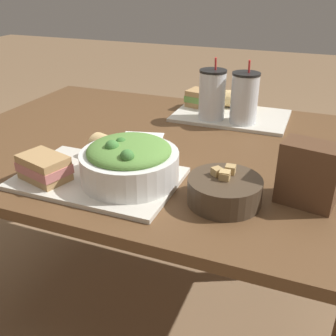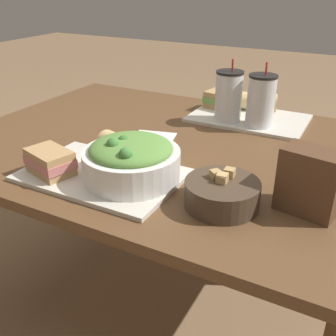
{
  "view_description": "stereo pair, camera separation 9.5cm",
  "coord_description": "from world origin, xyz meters",
  "px_view_note": "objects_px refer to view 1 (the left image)",
  "views": [
    {
      "loc": [
        0.47,
        -1.07,
        1.19
      ],
      "look_at": [
        0.16,
        -0.27,
        0.76
      ],
      "focal_mm": 42.0,
      "sensor_mm": 36.0,
      "label": 1
    },
    {
      "loc": [
        0.56,
        -1.03,
        1.19
      ],
      "look_at": [
        0.16,
        -0.27,
        0.76
      ],
      "focal_mm": 42.0,
      "sensor_mm": 36.0,
      "label": 2
    }
  ],
  "objects_px": {
    "soup_bowl": "(224,190)",
    "baguette_near": "(116,151)",
    "sandwich_near": "(44,168)",
    "baguette_far": "(240,99)",
    "drink_cup_red": "(244,100)",
    "sandwich_far": "(203,99)",
    "salad_bowl": "(129,161)",
    "chip_bag": "(309,174)",
    "drink_cup_dark": "(212,96)",
    "napkin_folded": "(142,138)"
  },
  "relations": [
    {
      "from": "soup_bowl",
      "to": "baguette_near",
      "type": "xyz_separation_m",
      "value": [
        -0.33,
        0.08,
        0.01
      ]
    },
    {
      "from": "chip_bag",
      "to": "sandwich_near",
      "type": "bearing_deg",
      "value": -156.55
    },
    {
      "from": "sandwich_near",
      "to": "baguette_far",
      "type": "height_order",
      "value": "baguette_far"
    },
    {
      "from": "baguette_far",
      "to": "baguette_near",
      "type": "bearing_deg",
      "value": 146.45
    },
    {
      "from": "sandwich_far",
      "to": "napkin_folded",
      "type": "xyz_separation_m",
      "value": [
        -0.09,
        -0.37,
        -0.04
      ]
    },
    {
      "from": "salad_bowl",
      "to": "sandwich_far",
      "type": "height_order",
      "value": "salad_bowl"
    },
    {
      "from": "chip_bag",
      "to": "soup_bowl",
      "type": "bearing_deg",
      "value": -148.15
    },
    {
      "from": "drink_cup_dark",
      "to": "drink_cup_red",
      "type": "bearing_deg",
      "value": 0.0
    },
    {
      "from": "soup_bowl",
      "to": "drink_cup_red",
      "type": "relative_size",
      "value": 0.8
    },
    {
      "from": "soup_bowl",
      "to": "chip_bag",
      "type": "xyz_separation_m",
      "value": [
        0.18,
        0.07,
        0.04
      ]
    },
    {
      "from": "drink_cup_red",
      "to": "chip_bag",
      "type": "bearing_deg",
      "value": -62.16
    },
    {
      "from": "soup_bowl",
      "to": "baguette_near",
      "type": "height_order",
      "value": "soup_bowl"
    },
    {
      "from": "drink_cup_dark",
      "to": "drink_cup_red",
      "type": "distance_m",
      "value": 0.12
    },
    {
      "from": "sandwich_near",
      "to": "drink_cup_dark",
      "type": "bearing_deg",
      "value": 82.75
    },
    {
      "from": "sandwich_near",
      "to": "sandwich_far",
      "type": "height_order",
      "value": "same"
    },
    {
      "from": "salad_bowl",
      "to": "drink_cup_dark",
      "type": "distance_m",
      "value": 0.54
    },
    {
      "from": "chip_bag",
      "to": "sandwich_far",
      "type": "bearing_deg",
      "value": 136.63
    },
    {
      "from": "baguette_far",
      "to": "chip_bag",
      "type": "xyz_separation_m",
      "value": [
        0.3,
        -0.64,
        0.03
      ]
    },
    {
      "from": "soup_bowl",
      "to": "sandwich_far",
      "type": "distance_m",
      "value": 0.71
    },
    {
      "from": "salad_bowl",
      "to": "soup_bowl",
      "type": "relative_size",
      "value": 1.43
    },
    {
      "from": "sandwich_near",
      "to": "baguette_near",
      "type": "height_order",
      "value": "baguette_near"
    },
    {
      "from": "sandwich_far",
      "to": "baguette_far",
      "type": "height_order",
      "value": "baguette_far"
    },
    {
      "from": "sandwich_near",
      "to": "drink_cup_red",
      "type": "distance_m",
      "value": 0.72
    },
    {
      "from": "baguette_near",
      "to": "drink_cup_dark",
      "type": "distance_m",
      "value": 0.48
    },
    {
      "from": "sandwich_far",
      "to": "chip_bag",
      "type": "distance_m",
      "value": 0.73
    },
    {
      "from": "drink_cup_red",
      "to": "napkin_folded",
      "type": "bearing_deg",
      "value": -139.51
    },
    {
      "from": "sandwich_near",
      "to": "napkin_folded",
      "type": "relative_size",
      "value": 0.97
    },
    {
      "from": "soup_bowl",
      "to": "drink_cup_red",
      "type": "bearing_deg",
      "value": 97.38
    },
    {
      "from": "napkin_folded",
      "to": "salad_bowl",
      "type": "bearing_deg",
      "value": -70.66
    },
    {
      "from": "baguette_far",
      "to": "napkin_folded",
      "type": "height_order",
      "value": "baguette_far"
    },
    {
      "from": "drink_cup_dark",
      "to": "chip_bag",
      "type": "xyz_separation_m",
      "value": [
        0.36,
        -0.47,
        -0.02
      ]
    },
    {
      "from": "soup_bowl",
      "to": "drink_cup_dark",
      "type": "bearing_deg",
      "value": 109.0
    },
    {
      "from": "chip_bag",
      "to": "drink_cup_dark",
      "type": "bearing_deg",
      "value": 138.3
    },
    {
      "from": "sandwich_near",
      "to": "chip_bag",
      "type": "bearing_deg",
      "value": 29.17
    },
    {
      "from": "salad_bowl",
      "to": "baguette_near",
      "type": "xyz_separation_m",
      "value": [
        -0.09,
        0.08,
        -0.02
      ]
    },
    {
      "from": "drink_cup_red",
      "to": "sandwich_near",
      "type": "bearing_deg",
      "value": -121.93
    },
    {
      "from": "drink_cup_red",
      "to": "sandwich_far",
      "type": "bearing_deg",
      "value": 145.84
    },
    {
      "from": "drink_cup_dark",
      "to": "napkin_folded",
      "type": "distance_m",
      "value": 0.31
    },
    {
      "from": "sandwich_near",
      "to": "drink_cup_dark",
      "type": "distance_m",
      "value": 0.67
    },
    {
      "from": "salad_bowl",
      "to": "baguette_far",
      "type": "bearing_deg",
      "value": 79.83
    },
    {
      "from": "soup_bowl",
      "to": "sandwich_near",
      "type": "xyz_separation_m",
      "value": [
        -0.45,
        -0.07,
        0.01
      ]
    },
    {
      "from": "soup_bowl",
      "to": "baguette_far",
      "type": "height_order",
      "value": "soup_bowl"
    },
    {
      "from": "salad_bowl",
      "to": "drink_cup_red",
      "type": "relative_size",
      "value": 1.14
    },
    {
      "from": "sandwich_near",
      "to": "napkin_folded",
      "type": "height_order",
      "value": "sandwich_near"
    },
    {
      "from": "salad_bowl",
      "to": "chip_bag",
      "type": "bearing_deg",
      "value": 9.27
    },
    {
      "from": "salad_bowl",
      "to": "drink_cup_dark",
      "type": "bearing_deg",
      "value": 83.54
    },
    {
      "from": "baguette_far",
      "to": "drink_cup_dark",
      "type": "distance_m",
      "value": 0.19
    },
    {
      "from": "soup_bowl",
      "to": "sandwich_far",
      "type": "height_order",
      "value": "soup_bowl"
    },
    {
      "from": "baguette_near",
      "to": "soup_bowl",
      "type": "bearing_deg",
      "value": -85.22
    },
    {
      "from": "sandwich_far",
      "to": "drink_cup_dark",
      "type": "bearing_deg",
      "value": -50.31
    }
  ]
}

